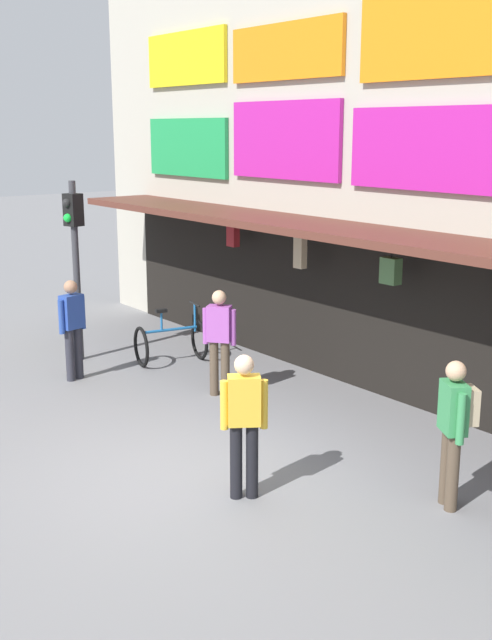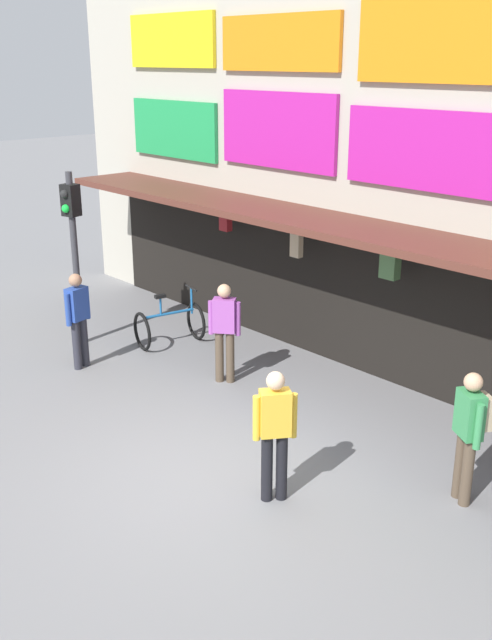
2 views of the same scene
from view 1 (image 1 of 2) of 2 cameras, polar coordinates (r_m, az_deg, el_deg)
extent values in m
plane|color=slate|center=(9.80, -4.03, -10.94)|extent=(80.00, 80.00, 0.00)
cube|color=#B2AD9E|center=(12.07, 14.59, 12.90)|extent=(18.00, 1.20, 8.00)
cube|color=#592D23|center=(11.17, 10.03, 5.89)|extent=(15.30, 1.40, 0.12)
cube|color=yellow|center=(16.06, -4.38, 18.32)|extent=(2.60, 0.08, 1.00)
cube|color=orange|center=(13.70, 2.84, 18.82)|extent=(2.75, 0.08, 0.91)
cube|color=orange|center=(11.63, 12.92, 19.62)|extent=(2.38, 0.08, 1.23)
cube|color=green|center=(16.01, -4.27, 12.32)|extent=(2.64, 0.08, 1.12)
cube|color=#B71E93|center=(13.65, 2.77, 12.85)|extent=(2.72, 0.08, 1.30)
cube|color=#B71E93|center=(11.56, 12.50, 11.98)|extent=(2.60, 0.08, 1.16)
cylinder|color=black|center=(14.31, -0.95, 7.19)|extent=(0.02, 0.02, 0.17)
cube|color=maroon|center=(14.35, -0.94, 6.09)|extent=(0.23, 0.14, 0.38)
cylinder|color=black|center=(12.77, 3.96, 6.36)|extent=(0.02, 0.02, 0.17)
cube|color=tan|center=(12.82, 3.93, 4.87)|extent=(0.20, 0.12, 0.50)
cylinder|color=black|center=(11.38, 10.48, 5.07)|extent=(0.02, 0.02, 0.25)
cube|color=#477042|center=(11.43, 10.41, 3.52)|extent=(0.28, 0.17, 0.38)
cube|color=black|center=(11.92, 11.97, -0.32)|extent=(15.30, 0.04, 2.50)
cylinder|color=#38383D|center=(14.26, -12.15, 3.39)|extent=(0.12, 0.12, 3.20)
cube|color=black|center=(14.11, -12.37, 7.78)|extent=(0.33, 0.30, 0.56)
sphere|color=black|center=(14.02, -12.81, 8.26)|extent=(0.15, 0.15, 0.15)
sphere|color=#19DB3D|center=(14.05, -12.75, 7.20)|extent=(0.15, 0.15, 0.15)
torus|color=black|center=(14.26, -3.38, -1.44)|extent=(0.72, 0.21, 0.72)
torus|color=black|center=(13.90, -7.58, -1.94)|extent=(0.72, 0.21, 0.72)
cylinder|color=#1E66A8|center=(14.01, -5.47, -0.70)|extent=(0.25, 0.98, 0.05)
cylinder|color=#1E66A8|center=(13.91, -6.13, -0.09)|extent=(0.04, 0.04, 0.35)
cube|color=black|center=(13.87, -6.15, 0.67)|extent=(0.14, 0.22, 0.06)
cylinder|color=#1E66A8|center=(14.13, -3.71, 0.17)|extent=(0.04, 0.04, 0.50)
cylinder|color=black|center=(14.07, -3.73, 1.16)|extent=(0.44, 0.13, 0.04)
cylinder|color=brown|center=(9.00, 14.69, -10.64)|extent=(0.14, 0.14, 0.88)
cylinder|color=brown|center=(9.15, 14.29, -10.19)|extent=(0.14, 0.14, 0.88)
cube|color=#388E51|center=(8.81, 14.77, -6.13)|extent=(0.42, 0.37, 0.56)
sphere|color=tan|center=(8.68, 14.93, -3.58)|extent=(0.22, 0.22, 0.22)
cylinder|color=#388E51|center=(8.63, 15.27, -6.92)|extent=(0.09, 0.09, 0.56)
cylinder|color=#388E51|center=(9.02, 14.25, -5.96)|extent=(0.09, 0.09, 0.56)
cube|color=tan|center=(8.86, 15.74, -5.94)|extent=(0.32, 0.28, 0.40)
cylinder|color=black|center=(9.00, -0.72, -10.16)|extent=(0.14, 0.14, 0.88)
cylinder|color=black|center=(9.01, 0.44, -10.13)|extent=(0.14, 0.14, 0.88)
cube|color=gold|center=(8.73, -0.14, -5.82)|extent=(0.38, 0.42, 0.56)
sphere|color=beige|center=(8.61, -0.14, -3.25)|extent=(0.22, 0.22, 0.22)
cylinder|color=gold|center=(8.74, -1.59, -6.17)|extent=(0.09, 0.09, 0.56)
cylinder|color=gold|center=(8.77, 1.30, -6.10)|extent=(0.09, 0.09, 0.56)
cylinder|color=brown|center=(12.28, -1.51, -3.54)|extent=(0.14, 0.14, 0.88)
cylinder|color=brown|center=(12.32, -2.32, -3.48)|extent=(0.14, 0.14, 0.88)
cube|color=#9E4CA8|center=(12.11, -1.94, -0.25)|extent=(0.42, 0.40, 0.56)
sphere|color=tan|center=(12.02, -1.96, 1.64)|extent=(0.22, 0.22, 0.22)
cylinder|color=#9E4CA8|center=(12.06, -0.93, -0.54)|extent=(0.09, 0.09, 0.56)
cylinder|color=#9E4CA8|center=(12.18, -2.94, -0.42)|extent=(0.09, 0.09, 0.56)
cylinder|color=#2D2D38|center=(13.43, -12.02, -2.32)|extent=(0.14, 0.14, 0.88)
cylinder|color=#2D2D38|center=(13.32, -12.61, -2.49)|extent=(0.14, 0.14, 0.88)
cube|color=#28479E|center=(13.20, -12.47, 0.60)|extent=(0.30, 0.40, 0.56)
sphere|color=#A87A5B|center=(13.11, -12.56, 2.34)|extent=(0.22, 0.22, 0.22)
cylinder|color=#28479E|center=(13.35, -11.73, 0.56)|extent=(0.09, 0.09, 0.56)
cylinder|color=#28479E|center=(13.08, -13.20, 0.21)|extent=(0.09, 0.09, 0.56)
camera|label=2|loc=(1.52, -74.62, 45.83)|focal=41.51mm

